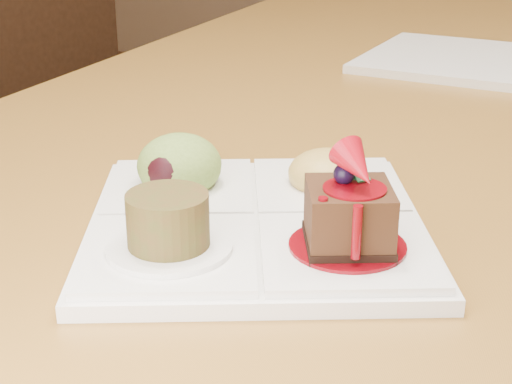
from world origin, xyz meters
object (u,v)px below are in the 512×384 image
at_px(dining_table, 449,123).
at_px(second_plate, 464,60).
at_px(chair_left, 73,138).
at_px(sampler_plate, 253,208).

distance_m(dining_table, second_plate, 0.11).
bearing_deg(chair_left, dining_table, 93.63).
height_order(chair_left, second_plate, chair_left).
height_order(dining_table, chair_left, chair_left).
relative_size(dining_table, sampler_plate, 5.35).
bearing_deg(sampler_plate, second_plate, 60.49).
bearing_deg(dining_table, second_plate, 89.78).
bearing_deg(sampler_plate, chair_left, 109.24).
relative_size(chair_left, second_plate, 3.28).
bearing_deg(second_plate, sampler_plate, -95.19).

